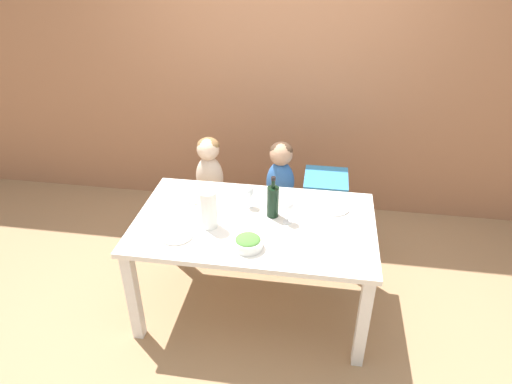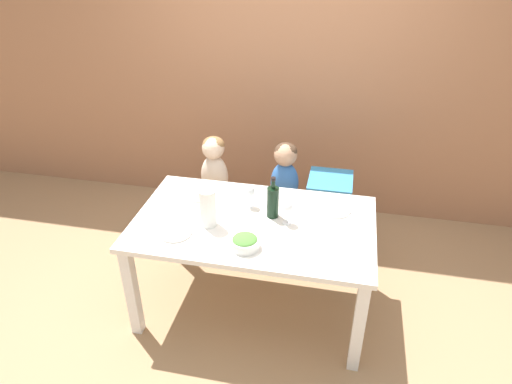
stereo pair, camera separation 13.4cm
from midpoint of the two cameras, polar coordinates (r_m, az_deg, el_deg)
ground_plane at (r=3.45m, az=-1.33°, el=-13.77°), size 14.00×14.00×0.00m
wall_back at (r=4.06m, az=2.16°, el=15.43°), size 10.00×0.06×2.70m
dining_table at (r=3.04m, az=-1.47°, el=-5.14°), size 1.57×0.94×0.73m
chair_far_left at (r=3.87m, az=-6.61°, el=-1.34°), size 0.40×0.43×0.44m
chair_far_center at (r=3.77m, az=1.93°, el=-2.07°), size 0.40×0.43×0.44m
chair_right_highchair at (r=3.66m, az=7.58°, el=-0.17°), size 0.34×0.37×0.71m
person_child_left at (r=3.70m, az=-6.92°, el=3.29°), size 0.22×0.19×0.52m
person_child_center at (r=3.60m, az=2.03°, el=2.65°), size 0.22×0.19×0.52m
wine_bottle at (r=2.98m, az=0.84°, el=-1.13°), size 0.08×0.08×0.29m
paper_towel_roll at (r=2.89m, az=-7.25°, el=-2.16°), size 0.11×0.11×0.26m
wine_glass_near at (r=2.91m, az=2.72°, el=-1.97°), size 0.07×0.07×0.16m
wine_glass_far at (r=3.08m, az=-2.15°, el=-0.05°), size 0.07×0.07×0.16m
salad_bowl_large at (r=2.73m, az=-2.42°, el=-6.33°), size 0.18×0.18×0.08m
dinner_plate_front_left at (r=2.90m, az=-11.21°, el=-5.38°), size 0.21×0.21×0.01m
dinner_plate_back_left at (r=3.27m, az=-8.62°, el=-0.57°), size 0.21×0.21×0.01m
dinner_plate_back_right at (r=3.14m, az=8.54°, el=-1.98°), size 0.21×0.21×0.01m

